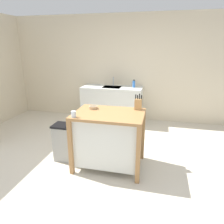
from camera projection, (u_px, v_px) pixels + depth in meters
ground_plane at (95, 169)px, 3.27m from camera, size 6.94×6.94×0.00m
wall_back at (125, 69)px, 5.23m from camera, size 5.94×0.10×2.60m
kitchen_island at (109, 137)px, 3.21m from camera, size 1.05×0.75×0.90m
knife_block at (138, 104)px, 3.23m from camera, size 0.11×0.09×0.25m
bowl_ceramic_small at (93, 107)px, 3.28m from camera, size 0.14×0.14×0.05m
drinking_cup at (74, 114)px, 2.89m from camera, size 0.07×0.07×0.09m
trash_bin at (65, 142)px, 3.46m from camera, size 0.36×0.28×0.63m
sink_counter at (112, 104)px, 5.22m from camera, size 1.48×0.60×0.89m
sink_faucet at (113, 81)px, 5.18m from camera, size 0.02×0.02×0.22m
bottle_dish_soap at (134, 84)px, 4.99m from camera, size 0.07×0.07×0.19m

